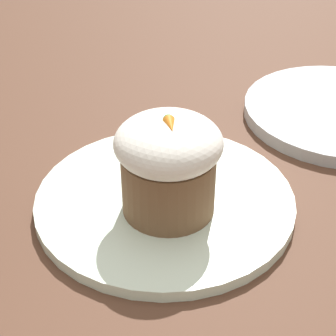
# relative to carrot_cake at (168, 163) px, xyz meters

# --- Properties ---
(ground_plane) EXTENTS (4.00, 4.00, 0.00)m
(ground_plane) POSITION_rel_carrot_cake_xyz_m (-0.02, 0.00, -0.06)
(ground_plane) COLOR #513323
(dessert_plate) EXTENTS (0.26, 0.26, 0.01)m
(dessert_plate) POSITION_rel_carrot_cake_xyz_m (-0.02, 0.00, -0.06)
(dessert_plate) COLOR silver
(dessert_plate) RESTS_ON ground_plane
(carrot_cake) EXTENTS (0.10, 0.10, 0.10)m
(carrot_cake) POSITION_rel_carrot_cake_xyz_m (0.00, 0.00, 0.00)
(carrot_cake) COLOR brown
(carrot_cake) RESTS_ON dessert_plate
(spoon) EXTENTS (0.11, 0.04, 0.01)m
(spoon) POSITION_rel_carrot_cake_xyz_m (-0.04, 0.00, -0.05)
(spoon) COLOR #B7B7BC
(spoon) RESTS_ON dessert_plate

